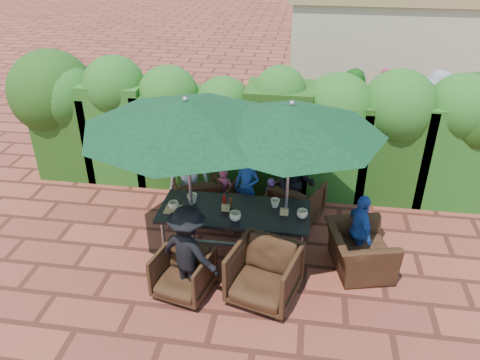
# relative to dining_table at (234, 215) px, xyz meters

# --- Properties ---
(ground) EXTENTS (80.00, 80.00, 0.00)m
(ground) POSITION_rel_dining_table_xyz_m (-0.04, -0.18, -0.67)
(ground) COLOR brown
(ground) RESTS_ON ground
(dining_table) EXTENTS (2.19, 0.90, 0.75)m
(dining_table) POSITION_rel_dining_table_xyz_m (0.00, 0.00, 0.00)
(dining_table) COLOR black
(dining_table) RESTS_ON ground
(umbrella_left) EXTENTS (2.86, 2.86, 2.46)m
(umbrella_left) POSITION_rel_dining_table_xyz_m (-0.63, -0.04, 1.54)
(umbrella_left) COLOR gray
(umbrella_left) RESTS_ON ground
(umbrella_right) EXTENTS (2.50, 2.50, 2.46)m
(umbrella_right) POSITION_rel_dining_table_xyz_m (0.75, 0.02, 1.54)
(umbrella_right) COLOR gray
(umbrella_right) RESTS_ON ground
(chair_far_left) EXTENTS (0.96, 0.94, 0.77)m
(chair_far_left) POSITION_rel_dining_table_xyz_m (-0.84, 1.02, -0.29)
(chair_far_left) COLOR black
(chair_far_left) RESTS_ON ground
(chair_far_mid) EXTENTS (0.77, 0.74, 0.68)m
(chair_far_mid) POSITION_rel_dining_table_xyz_m (0.09, 0.90, -0.33)
(chair_far_mid) COLOR black
(chair_far_mid) RESTS_ON ground
(chair_far_right) EXTENTS (0.95, 0.93, 0.76)m
(chair_far_right) POSITION_rel_dining_table_xyz_m (0.89, 1.05, -0.30)
(chair_far_right) COLOR black
(chair_far_right) RESTS_ON ground
(chair_near_left) EXTENTS (0.82, 0.79, 0.71)m
(chair_near_left) POSITION_rel_dining_table_xyz_m (-0.54, -0.98, -0.32)
(chair_near_left) COLOR black
(chair_near_left) RESTS_ON ground
(chair_near_right) EXTENTS (1.01, 0.98, 0.86)m
(chair_near_right) POSITION_rel_dining_table_xyz_m (0.54, -0.91, -0.24)
(chair_near_right) COLOR black
(chair_near_right) RESTS_ON ground
(chair_end_right) EXTENTS (0.85, 1.09, 0.85)m
(chair_end_right) POSITION_rel_dining_table_xyz_m (1.83, -0.11, -0.25)
(chair_end_right) COLOR black
(chair_end_right) RESTS_ON ground
(adult_far_left) EXTENTS (0.75, 0.54, 1.38)m
(adult_far_left) POSITION_rel_dining_table_xyz_m (-0.94, 1.03, 0.02)
(adult_far_left) COLOR white
(adult_far_left) RESTS_ON ground
(adult_far_mid) EXTENTS (0.53, 0.48, 1.20)m
(adult_far_mid) POSITION_rel_dining_table_xyz_m (0.05, 0.93, -0.07)
(adult_far_mid) COLOR #1E48A3
(adult_far_mid) RESTS_ON ground
(adult_far_right) EXTENTS (0.67, 0.42, 1.36)m
(adult_far_right) POSITION_rel_dining_table_xyz_m (0.83, 1.01, 0.01)
(adult_far_right) COLOR black
(adult_far_right) RESTS_ON ground
(adult_near_left) EXTENTS (0.95, 0.69, 1.34)m
(adult_near_left) POSITION_rel_dining_table_xyz_m (-0.45, -0.96, -0.00)
(adult_near_left) COLOR black
(adult_near_left) RESTS_ON ground
(adult_end_right) EXTENTS (0.54, 0.74, 1.14)m
(adult_end_right) POSITION_rel_dining_table_xyz_m (1.81, 0.02, -0.11)
(adult_end_right) COLOR #1E48A3
(adult_end_right) RESTS_ON ground
(child_left) EXTENTS (0.35, 0.30, 0.87)m
(child_left) POSITION_rel_dining_table_xyz_m (-0.34, 0.99, -0.24)
(child_left) COLOR #D44B6C
(child_left) RESTS_ON ground
(child_right) EXTENTS (0.34, 0.31, 0.76)m
(child_right) POSITION_rel_dining_table_xyz_m (0.46, 0.97, -0.29)
(child_right) COLOR #7A489C
(child_right) RESTS_ON ground
(pedestrian_a) EXTENTS (1.72, 0.79, 1.78)m
(pedestrian_a) POSITION_rel_dining_table_xyz_m (1.87, 4.10, 0.22)
(pedestrian_a) COLOR #277E22
(pedestrian_a) RESTS_ON ground
(pedestrian_b) EXTENTS (0.86, 0.54, 1.76)m
(pedestrian_b) POSITION_rel_dining_table_xyz_m (2.51, 4.26, 0.20)
(pedestrian_b) COLOR #D44B6C
(pedestrian_b) RESTS_ON ground
(pedestrian_c) EXTENTS (1.12, 1.20, 1.77)m
(pedestrian_c) POSITION_rel_dining_table_xyz_m (3.61, 4.22, 0.21)
(pedestrian_c) COLOR gray
(pedestrian_c) RESTS_ON ground
(cup_a) EXTENTS (0.15, 0.15, 0.12)m
(cup_a) POSITION_rel_dining_table_xyz_m (-0.89, -0.10, 0.13)
(cup_a) COLOR beige
(cup_a) RESTS_ON dining_table
(cup_b) EXTENTS (0.16, 0.16, 0.15)m
(cup_b) POSITION_rel_dining_table_xyz_m (-0.65, 0.11, 0.15)
(cup_b) COLOR beige
(cup_b) RESTS_ON dining_table
(cup_c) EXTENTS (0.17, 0.17, 0.13)m
(cup_c) POSITION_rel_dining_table_xyz_m (0.05, -0.25, 0.14)
(cup_c) COLOR beige
(cup_c) RESTS_ON dining_table
(cup_d) EXTENTS (0.14, 0.14, 0.13)m
(cup_d) POSITION_rel_dining_table_xyz_m (0.58, 0.18, 0.14)
(cup_d) COLOR beige
(cup_d) RESTS_ON dining_table
(cup_e) EXTENTS (0.16, 0.16, 0.12)m
(cup_e) POSITION_rel_dining_table_xyz_m (0.98, -0.05, 0.14)
(cup_e) COLOR beige
(cup_e) RESTS_ON dining_table
(ketchup_bottle) EXTENTS (0.04, 0.04, 0.17)m
(ketchup_bottle) POSITION_rel_dining_table_xyz_m (-0.17, 0.10, 0.16)
(ketchup_bottle) COLOR #B20C0A
(ketchup_bottle) RESTS_ON dining_table
(sauce_bottle) EXTENTS (0.04, 0.04, 0.17)m
(sauce_bottle) POSITION_rel_dining_table_xyz_m (-0.07, 0.07, 0.16)
(sauce_bottle) COLOR #4C230C
(sauce_bottle) RESTS_ON dining_table
(serving_tray) EXTENTS (0.35, 0.25, 0.02)m
(serving_tray) POSITION_rel_dining_table_xyz_m (-0.83, -0.13, 0.08)
(serving_tray) COLOR #B08055
(serving_tray) RESTS_ON dining_table
(number_block_left) EXTENTS (0.12, 0.06, 0.10)m
(number_block_left) POSITION_rel_dining_table_xyz_m (-0.12, -0.03, 0.13)
(number_block_left) COLOR tan
(number_block_left) RESTS_ON dining_table
(number_block_right) EXTENTS (0.12, 0.06, 0.10)m
(number_block_right) POSITION_rel_dining_table_xyz_m (0.72, -0.01, 0.13)
(number_block_right) COLOR tan
(number_block_right) RESTS_ON dining_table
(hedge_wall) EXTENTS (9.10, 1.60, 2.40)m
(hedge_wall) POSITION_rel_dining_table_xyz_m (-0.14, 2.14, 0.63)
(hedge_wall) COLOR black
(hedge_wall) RESTS_ON ground
(building) EXTENTS (6.20, 3.08, 3.20)m
(building) POSITION_rel_dining_table_xyz_m (3.46, 6.81, 0.93)
(building) COLOR beige
(building) RESTS_ON ground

